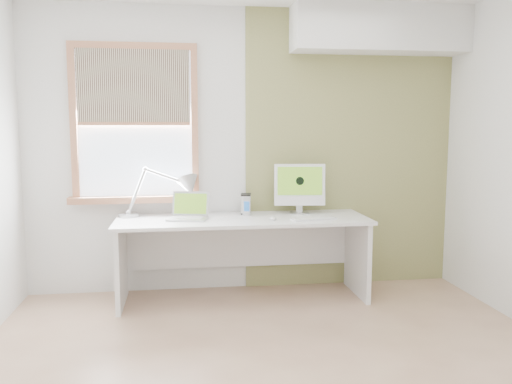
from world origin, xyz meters
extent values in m
cube|color=#A67D5F|center=(0.00, 0.00, -0.01)|extent=(4.00, 3.50, 0.02)
cube|color=silver|center=(0.00, 1.76, 1.30)|extent=(4.00, 0.02, 2.60)
cube|color=silver|center=(0.00, -1.76, 1.30)|extent=(4.00, 0.02, 2.60)
cube|color=olive|center=(1.00, 1.74, 1.30)|extent=(2.00, 0.02, 2.60)
cube|color=white|center=(1.20, 1.57, 2.40)|extent=(1.60, 0.40, 0.42)
cube|color=#A26341|center=(-1.53, 1.72, 1.55)|extent=(0.06, 0.06, 1.42)
cube|color=#A26341|center=(-0.47, 1.72, 1.55)|extent=(0.06, 0.06, 1.42)
cube|color=#A26341|center=(-1.00, 1.72, 2.23)|extent=(1.00, 0.06, 0.06)
cube|color=#A26341|center=(-1.00, 1.70, 0.87)|extent=(1.20, 0.14, 0.06)
cube|color=#D1E2F9|center=(-1.00, 1.74, 1.55)|extent=(1.00, 0.01, 1.30)
cube|color=beige|center=(-1.00, 1.70, 1.88)|extent=(0.98, 0.02, 0.65)
cube|color=#A26341|center=(-1.00, 1.70, 1.55)|extent=(0.98, 0.03, 0.03)
cube|color=white|center=(-0.07, 1.38, 0.71)|extent=(2.20, 0.70, 0.03)
cube|color=white|center=(-1.12, 1.38, 0.35)|extent=(0.04, 0.64, 0.70)
cube|color=white|center=(0.98, 1.38, 0.35)|extent=(0.04, 0.64, 0.70)
cube|color=white|center=(-0.07, 1.70, 0.45)|extent=(2.08, 0.02, 0.48)
cylinder|color=#BCBEC1|center=(-1.07, 1.59, 0.74)|extent=(0.21, 0.21, 0.03)
sphere|color=#BCBEC1|center=(-1.07, 1.59, 0.76)|extent=(0.06, 0.06, 0.05)
cylinder|color=#BCBEC1|center=(-0.99, 1.61, 0.96)|extent=(0.18, 0.05, 0.40)
sphere|color=#BCBEC1|center=(-0.91, 1.62, 1.15)|extent=(0.05, 0.05, 0.05)
cylinder|color=#BCBEC1|center=(-0.74, 1.62, 1.08)|extent=(0.36, 0.03, 0.15)
sphere|color=#BCBEC1|center=(-0.56, 1.62, 1.02)|extent=(0.05, 0.05, 0.04)
cone|color=#BCBEC1|center=(-0.53, 1.62, 0.99)|extent=(0.30, 0.32, 0.24)
cube|color=#BCBEC1|center=(-0.55, 1.37, 0.74)|extent=(0.37, 0.30, 0.02)
cube|color=#B2B5B7|center=(-0.55, 1.37, 0.75)|extent=(0.30, 0.20, 0.00)
cube|color=#BCBEC1|center=(-0.52, 1.48, 0.85)|extent=(0.33, 0.15, 0.21)
cube|color=#527D1C|center=(-0.52, 1.48, 0.85)|extent=(0.29, 0.12, 0.17)
cylinder|color=#BCBEC1|center=(-0.02, 1.52, 0.74)|extent=(0.09, 0.09, 0.02)
cube|color=#BCBEC1|center=(-0.02, 1.52, 0.81)|extent=(0.06, 0.03, 0.12)
cube|color=#194C99|center=(-0.02, 1.52, 0.81)|extent=(0.05, 0.01, 0.09)
cube|color=#BCBEC1|center=(-0.01, 1.61, 0.82)|extent=(0.11, 0.15, 0.18)
cube|color=black|center=(-0.01, 1.61, 0.91)|extent=(0.11, 0.15, 0.01)
cube|color=black|center=(-0.01, 1.61, 0.74)|extent=(0.11, 0.15, 0.01)
cube|color=#BCBEC1|center=(0.47, 1.54, 0.74)|extent=(0.19, 0.17, 0.01)
cube|color=#BCBEC1|center=(0.48, 1.57, 0.82)|extent=(0.06, 0.03, 0.15)
cube|color=white|center=(0.47, 1.56, 1.00)|extent=(0.47, 0.13, 0.38)
cube|color=#527D1C|center=(0.47, 1.53, 1.03)|extent=(0.41, 0.07, 0.26)
cylinder|color=black|center=(0.47, 1.53, 1.03)|extent=(0.08, 0.02, 0.08)
cube|color=white|center=(0.52, 1.21, 0.74)|extent=(0.41, 0.17, 0.01)
cube|color=white|center=(0.52, 1.21, 0.75)|extent=(0.37, 0.14, 0.00)
ellipsoid|color=white|center=(0.18, 1.25, 0.74)|extent=(0.06, 0.10, 0.03)
camera|label=1|loc=(-0.59, -3.13, 1.53)|focal=36.94mm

